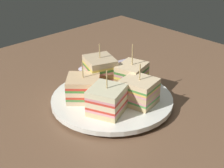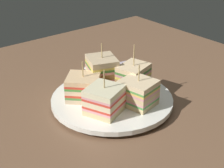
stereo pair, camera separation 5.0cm
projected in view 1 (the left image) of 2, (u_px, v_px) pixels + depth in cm
name	position (u px, v px, depth cm)	size (l,w,h in cm)	color
ground_plane	(112.00, 108.00, 70.64)	(90.64, 96.01, 1.80)	brown
plate	(112.00, 100.00, 69.75)	(24.68, 24.68, 1.74)	white
sandwich_wedge_0	(107.00, 100.00, 63.32)	(7.93, 8.16, 8.55)	beige
sandwich_wedge_1	(139.00, 91.00, 66.31)	(7.42, 6.85, 8.34)	beige
sandwich_wedge_2	(132.00, 77.00, 71.64)	(6.63, 7.53, 9.95)	#DAB77B
sandwich_wedge_3	(100.00, 72.00, 72.49)	(7.94, 7.52, 9.58)	beige
sandwich_wedge_4	(84.00, 88.00, 67.74)	(8.71, 8.71, 7.94)	beige
chip_pile	(101.00, 93.00, 68.49)	(7.29, 6.56, 2.78)	#E7D184
spoon	(93.00, 67.00, 86.00)	(4.97, 15.29, 1.00)	silver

